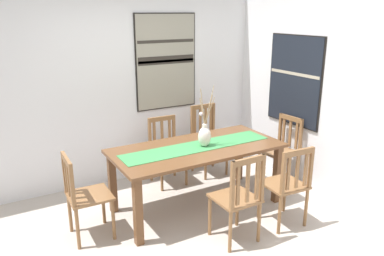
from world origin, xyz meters
The scene contains 14 objects.
ground_plane centered at (0.00, 0.00, -0.01)m, with size 6.40×6.40×0.03m, color #B2A89E.
wall_back centered at (0.00, 1.86, 1.35)m, with size 6.40×0.12×2.70m, color silver.
wall_side centered at (1.86, 0.00, 1.35)m, with size 0.12×6.40×2.70m, color silver.
dining_table centered at (0.23, 0.58, 0.66)m, with size 1.98×0.93×0.76m.
table_runner centered at (0.23, 0.58, 0.77)m, with size 1.82×0.36×0.01m, color #388447.
centerpiece_vase centered at (0.31, 0.55, 0.90)m, with size 0.20×0.22×0.70m.
chair_0 centered at (0.91, 1.42, 0.51)m, with size 0.42×0.42×0.99m.
chair_1 centered at (1.57, 0.58, 0.48)m, with size 0.45×0.45×0.93m.
chair_2 centered at (0.86, -0.26, 0.48)m, with size 0.45×0.45×0.93m.
chair_3 centered at (-1.09, 0.59, 0.48)m, with size 0.43×0.43×0.91m.
chair_4 centered at (0.24, 1.39, 0.48)m, with size 0.43×0.43×0.90m.
chair_5 centered at (0.22, -0.25, 0.49)m, with size 0.42×0.42×0.96m.
painting_on_back_wall centered at (0.45, 1.79, 1.59)m, with size 0.91×0.05×1.31m.
painting_on_side_wall centered at (1.79, 0.67, 1.38)m, with size 0.05×0.93×1.19m.
Camera 1 is at (-1.90, -2.99, 2.26)m, focal length 35.73 mm.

